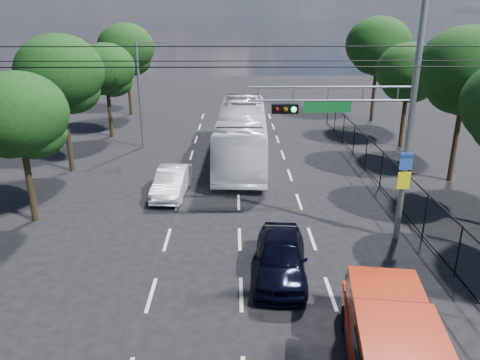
{
  "coord_description": "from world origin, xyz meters",
  "views": [
    {
      "loc": [
        -0.22,
        -9.36,
        8.9
      ],
      "look_at": [
        0.01,
        7.47,
        2.8
      ],
      "focal_mm": 35.0,
      "sensor_mm": 36.0,
      "label": 1
    }
  ],
  "objects_px": {
    "red_pickup": "(391,340)",
    "white_van": "(172,182)",
    "signal_mast": "(379,114)",
    "navy_hatchback": "(280,257)",
    "white_bus": "(242,134)"
  },
  "relations": [
    {
      "from": "red_pickup",
      "to": "white_van",
      "type": "relative_size",
      "value": 1.36
    },
    {
      "from": "signal_mast",
      "to": "white_van",
      "type": "bearing_deg",
      "value": 149.75
    },
    {
      "from": "red_pickup",
      "to": "white_van",
      "type": "height_order",
      "value": "red_pickup"
    },
    {
      "from": "red_pickup",
      "to": "white_bus",
      "type": "xyz_separation_m",
      "value": [
        -3.46,
        18.52,
        0.62
      ]
    },
    {
      "from": "red_pickup",
      "to": "white_van",
      "type": "distance_m",
      "value": 14.63
    },
    {
      "from": "signal_mast",
      "to": "white_van",
      "type": "distance_m",
      "value": 11.04
    },
    {
      "from": "red_pickup",
      "to": "white_bus",
      "type": "distance_m",
      "value": 18.85
    },
    {
      "from": "signal_mast",
      "to": "navy_hatchback",
      "type": "relative_size",
      "value": 2.12
    },
    {
      "from": "signal_mast",
      "to": "red_pickup",
      "type": "bearing_deg",
      "value": -101.45
    },
    {
      "from": "navy_hatchback",
      "to": "red_pickup",
      "type": "bearing_deg",
      "value": -59.11
    },
    {
      "from": "navy_hatchback",
      "to": "white_bus",
      "type": "xyz_separation_m",
      "value": [
        -1.13,
        13.68,
        0.95
      ]
    },
    {
      "from": "white_bus",
      "to": "navy_hatchback",
      "type": "bearing_deg",
      "value": -83.01
    },
    {
      "from": "navy_hatchback",
      "to": "white_bus",
      "type": "distance_m",
      "value": 13.76
    },
    {
      "from": "signal_mast",
      "to": "red_pickup",
      "type": "height_order",
      "value": "signal_mast"
    },
    {
      "from": "signal_mast",
      "to": "navy_hatchback",
      "type": "distance_m",
      "value": 6.58
    }
  ]
}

